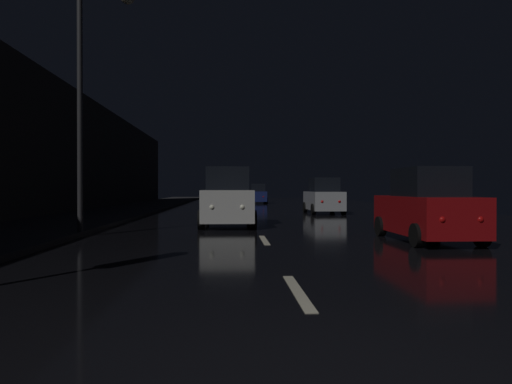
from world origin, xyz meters
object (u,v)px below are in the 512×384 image
(car_parked_right_near, at_px, (426,208))
(car_parked_right_far, at_px, (323,197))
(car_approaching_headlights, at_px, (228,199))
(car_distant_taillights, at_px, (258,194))
(streetlamp_overhead, at_px, (95,73))

(car_parked_right_near, xyz_separation_m, car_parked_right_far, (0.00, 13.79, 0.02))
(car_approaching_headlights, xyz_separation_m, car_distant_taillights, (2.70, 26.16, -0.17))
(streetlamp_overhead, xyz_separation_m, car_parked_right_near, (9.33, -1.71, -3.96))
(car_approaching_headlights, relative_size, car_parked_right_far, 1.10)
(streetlamp_overhead, height_order, car_parked_right_near, streetlamp_overhead)
(streetlamp_overhead, bearing_deg, car_parked_right_near, -10.37)
(streetlamp_overhead, xyz_separation_m, car_parked_right_far, (9.33, 12.08, -3.93))
(car_approaching_headlights, bearing_deg, streetlamp_overhead, -46.20)
(streetlamp_overhead, xyz_separation_m, car_distant_taillights, (6.60, 29.90, -4.01))
(car_parked_right_far, bearing_deg, car_parked_right_near, -180.00)
(streetlamp_overhead, relative_size, car_parked_right_near, 1.87)
(streetlamp_overhead, height_order, car_approaching_headlights, streetlamp_overhead)
(car_approaching_headlights, relative_size, car_parked_right_near, 1.13)
(streetlamp_overhead, height_order, car_parked_right_far, streetlamp_overhead)
(car_distant_taillights, bearing_deg, streetlamp_overhead, 167.56)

